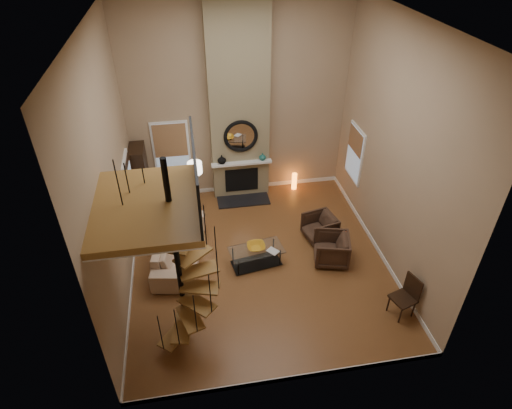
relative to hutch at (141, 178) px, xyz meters
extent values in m
cube|color=#925C2F|center=(2.79, -2.80, -0.95)|extent=(6.00, 6.50, 0.01)
cube|color=tan|center=(2.79, 0.45, 1.80)|extent=(6.00, 0.02, 5.50)
cube|color=tan|center=(2.79, -6.05, 1.80)|extent=(6.00, 0.02, 5.50)
cube|color=tan|center=(-0.21, -2.80, 1.80)|extent=(0.02, 6.50, 5.50)
cube|color=tan|center=(5.79, -2.80, 1.80)|extent=(0.02, 6.50, 5.50)
cube|color=silver|center=(2.79, -2.80, 4.54)|extent=(6.00, 6.50, 0.01)
cube|color=white|center=(2.79, 0.44, -0.89)|extent=(6.00, 0.02, 0.12)
cube|color=white|center=(2.79, -6.04, -0.89)|extent=(6.00, 0.02, 0.12)
cube|color=white|center=(-0.20, -2.80, -0.89)|extent=(0.02, 6.50, 0.12)
cube|color=white|center=(5.78, -2.80, -0.89)|extent=(0.02, 6.50, 0.12)
cube|color=#897B59|center=(2.79, 0.26, 1.80)|extent=(1.60, 0.38, 5.50)
cube|color=black|center=(2.79, -0.23, -0.93)|extent=(1.50, 0.60, 0.04)
cube|color=black|center=(2.79, 0.06, -0.40)|extent=(0.95, 0.02, 0.72)
cube|color=white|center=(2.79, -0.02, 0.20)|extent=(1.70, 0.18, 0.06)
torus|color=black|center=(2.79, 0.04, 1.00)|extent=(0.94, 0.10, 0.94)
cylinder|color=white|center=(2.79, 0.05, 1.00)|extent=(0.80, 0.01, 0.80)
imported|color=black|center=(2.24, 0.02, 0.35)|extent=(0.24, 0.24, 0.25)
imported|color=#195851|center=(3.39, 0.02, 0.33)|extent=(0.20, 0.20, 0.21)
cube|color=white|center=(0.89, 0.43, 0.65)|extent=(1.02, 0.04, 1.52)
cube|color=#8C9EB2|center=(0.89, 0.40, 0.65)|extent=(0.90, 0.01, 1.40)
cube|color=#A17248|center=(0.89, 0.39, 0.86)|extent=(0.90, 0.01, 0.98)
cube|color=white|center=(5.77, -0.80, 0.65)|extent=(0.04, 1.02, 1.52)
cube|color=#8C9EB2|center=(5.74, -0.80, 0.65)|extent=(0.01, 0.90, 1.40)
cube|color=#A17248|center=(5.73, -0.80, 1.03)|extent=(0.01, 0.90, 0.63)
cube|color=white|center=(-0.18, -1.00, 0.10)|extent=(0.06, 1.05, 2.16)
cube|color=black|center=(-0.15, -1.00, 0.07)|extent=(0.05, 0.90, 2.05)
cube|color=#8C9EB2|center=(-0.12, -1.00, 0.50)|extent=(0.01, 0.60, 0.90)
cube|color=olive|center=(0.64, -4.60, 2.23)|extent=(1.70, 2.20, 0.12)
cube|color=white|center=(0.64, -4.60, 2.16)|extent=(1.70, 2.20, 0.03)
cube|color=black|center=(1.46, -4.60, 2.76)|extent=(0.04, 2.20, 0.94)
cylinder|color=black|center=(0.99, -4.60, 1.06)|extent=(0.10, 0.10, 4.02)
cube|color=olive|center=(0.77, -4.89, -0.69)|extent=(0.71, 0.78, 0.04)
cylinder|color=black|center=(0.55, -5.17, -0.22)|extent=(0.02, 0.02, 0.94)
cube|color=olive|center=(0.93, -4.96, -0.43)|extent=(0.46, 0.77, 0.04)
cylinder|color=black|center=(0.86, -5.31, 0.04)|extent=(0.02, 0.02, 0.94)
cube|color=olive|center=(1.10, -4.95, -0.17)|extent=(0.55, 0.79, 0.04)
cylinder|color=black|center=(1.21, -5.29, 0.30)|extent=(0.02, 0.02, 0.94)
cube|color=olive|center=(1.25, -4.85, 0.09)|extent=(0.75, 0.74, 0.04)
cylinder|color=black|center=(1.51, -5.10, 0.56)|extent=(0.02, 0.02, 0.94)
cube|color=olive|center=(1.34, -4.70, 0.35)|extent=(0.79, 0.53, 0.04)
cylinder|color=black|center=(1.68, -4.80, 0.82)|extent=(0.02, 0.02, 0.94)
cube|color=olive|center=(1.34, -4.53, 0.61)|extent=(0.77, 0.48, 0.04)
cylinder|color=black|center=(1.69, -4.45, 1.08)|extent=(0.02, 0.02, 0.94)
cube|color=olive|center=(1.27, -4.37, 0.87)|extent=(0.77, 0.72, 0.04)
cylinder|color=black|center=(1.54, -4.14, 1.34)|extent=(0.02, 0.02, 0.94)
cube|color=olive|center=(1.12, -4.27, 1.13)|extent=(0.58, 0.79, 0.04)
cylinder|color=black|center=(1.26, -3.94, 1.60)|extent=(0.02, 0.02, 0.94)
cube|color=olive|center=(0.95, -4.25, 1.39)|extent=(0.41, 0.75, 0.04)
cylinder|color=black|center=(0.91, -3.89, 1.86)|extent=(0.02, 0.02, 0.94)
cube|color=olive|center=(0.79, -4.31, 1.65)|extent=(0.68, 0.79, 0.04)
cylinder|color=black|center=(0.59, -4.01, 2.12)|extent=(0.02, 0.02, 0.94)
cube|color=olive|center=(0.67, -4.43, 1.91)|extent=(0.80, 0.64, 0.04)
cylinder|color=black|center=(0.35, -4.27, 2.38)|extent=(0.02, 0.02, 0.94)
cube|color=olive|center=(0.63, -4.60, 2.17)|extent=(0.72, 0.34, 0.04)
cylinder|color=black|center=(0.27, -4.60, 2.64)|extent=(0.02, 0.02, 0.94)
cube|color=black|center=(0.00, 0.00, 0.00)|extent=(0.39, 0.83, 1.84)
imported|color=tan|center=(0.92, -2.37, -0.55)|extent=(1.39, 2.62, 0.73)
imported|color=#3F291D|center=(4.54, -2.21, -0.60)|extent=(0.90, 0.88, 0.68)
imported|color=#3F291D|center=(4.58, -3.10, -0.60)|extent=(0.98, 0.97, 0.74)
cube|color=silver|center=(2.72, -2.90, -0.51)|extent=(1.35, 0.84, 0.02)
cube|color=black|center=(2.72, -2.90, -0.92)|extent=(1.23, 0.71, 0.02)
cylinder|color=black|center=(2.24, -3.20, -0.73)|extent=(0.04, 0.04, 0.46)
cylinder|color=black|center=(3.27, -3.03, -0.73)|extent=(0.04, 0.04, 0.46)
cylinder|color=black|center=(2.17, -2.77, -0.73)|extent=(0.04, 0.04, 0.46)
cylinder|color=black|center=(3.19, -2.59, -0.73)|extent=(0.04, 0.04, 0.46)
imported|color=gold|center=(2.72, -2.85, -0.45)|extent=(0.43, 0.43, 0.11)
imported|color=gray|center=(3.07, -3.05, -0.49)|extent=(0.32, 0.33, 0.03)
cylinder|color=black|center=(1.48, -0.73, -0.93)|extent=(0.34, 0.34, 0.03)
cylinder|color=black|center=(1.48, -0.73, -0.15)|extent=(0.04, 0.04, 1.46)
cylinder|color=#F2E5C6|center=(1.48, -0.73, 0.60)|extent=(0.38, 0.38, 0.30)
cylinder|color=orange|center=(4.40, 0.18, -0.70)|extent=(0.15, 0.15, 0.54)
cube|color=black|center=(5.45, -4.91, -0.51)|extent=(0.56, 0.56, 0.05)
cube|color=black|center=(5.65, -4.85, -0.25)|extent=(0.17, 0.42, 0.53)
cylinder|color=black|center=(5.33, -5.14, -0.74)|extent=(0.05, 0.05, 0.43)
cylinder|color=black|center=(5.68, -5.03, -0.74)|extent=(0.05, 0.05, 0.43)
cylinder|color=black|center=(5.22, -4.79, -0.74)|extent=(0.05, 0.05, 0.43)
cylinder|color=black|center=(5.57, -4.68, -0.74)|extent=(0.05, 0.05, 0.43)
camera|label=1|loc=(1.42, -10.42, 6.24)|focal=30.18mm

